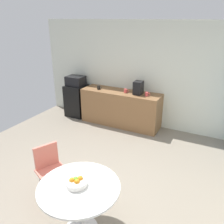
{
  "coord_description": "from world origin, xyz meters",
  "views": [
    {
      "loc": [
        1.79,
        -2.46,
        2.64
      ],
      "look_at": [
        -0.1,
        1.22,
        0.95
      ],
      "focal_mm": 37.29,
      "sensor_mm": 36.0,
      "label": 1
    }
  ],
  "objects_px": {
    "microwave": "(76,81)",
    "mug_green": "(147,94)",
    "mini_fridge": "(77,100)",
    "coffee_maker": "(138,88)",
    "mug_white": "(126,91)",
    "mug_red": "(99,88)",
    "chair_coral": "(49,165)",
    "fruit_bowl": "(76,182)",
    "round_table": "(79,196)"
  },
  "relations": [
    {
      "from": "mini_fridge",
      "to": "round_table",
      "type": "relative_size",
      "value": 0.87
    },
    {
      "from": "coffee_maker",
      "to": "mug_green",
      "type": "bearing_deg",
      "value": -11.2
    },
    {
      "from": "mug_white",
      "to": "mini_fridge",
      "type": "bearing_deg",
      "value": 178.83
    },
    {
      "from": "microwave",
      "to": "fruit_bowl",
      "type": "xyz_separation_m",
      "value": [
        2.31,
        -3.26,
        -0.24
      ]
    },
    {
      "from": "mini_fridge",
      "to": "round_table",
      "type": "xyz_separation_m",
      "value": [
        2.34,
        -3.26,
        0.14
      ]
    },
    {
      "from": "mini_fridge",
      "to": "chair_coral",
      "type": "xyz_separation_m",
      "value": [
        1.5,
        -2.86,
        0.08
      ]
    },
    {
      "from": "mini_fridge",
      "to": "mug_white",
      "type": "xyz_separation_m",
      "value": [
        1.52,
        -0.03,
        0.51
      ]
    },
    {
      "from": "microwave",
      "to": "chair_coral",
      "type": "xyz_separation_m",
      "value": [
        1.5,
        -2.86,
        -0.49
      ]
    },
    {
      "from": "mini_fridge",
      "to": "mug_white",
      "type": "height_order",
      "value": "mug_white"
    },
    {
      "from": "coffee_maker",
      "to": "microwave",
      "type": "bearing_deg",
      "value": 180.0
    },
    {
      "from": "chair_coral",
      "to": "coffee_maker",
      "type": "relative_size",
      "value": 2.59
    },
    {
      "from": "microwave",
      "to": "mug_white",
      "type": "height_order",
      "value": "microwave"
    },
    {
      "from": "mini_fridge",
      "to": "chair_coral",
      "type": "distance_m",
      "value": 3.23
    },
    {
      "from": "mug_red",
      "to": "mug_white",
      "type": "bearing_deg",
      "value": 4.44
    },
    {
      "from": "mini_fridge",
      "to": "mug_red",
      "type": "relative_size",
      "value": 6.85
    },
    {
      "from": "microwave",
      "to": "coffee_maker",
      "type": "bearing_deg",
      "value": 0.0
    },
    {
      "from": "fruit_bowl",
      "to": "mug_red",
      "type": "bearing_deg",
      "value": 115.66
    },
    {
      "from": "mini_fridge",
      "to": "mug_red",
      "type": "distance_m",
      "value": 0.94
    },
    {
      "from": "fruit_bowl",
      "to": "mug_white",
      "type": "bearing_deg",
      "value": 103.64
    },
    {
      "from": "chair_coral",
      "to": "mug_green",
      "type": "bearing_deg",
      "value": 78.44
    },
    {
      "from": "microwave",
      "to": "mug_green",
      "type": "height_order",
      "value": "microwave"
    },
    {
      "from": "mug_white",
      "to": "coffee_maker",
      "type": "distance_m",
      "value": 0.34
    },
    {
      "from": "fruit_bowl",
      "to": "mug_white",
      "type": "relative_size",
      "value": 2.08
    },
    {
      "from": "chair_coral",
      "to": "mini_fridge",
      "type": "bearing_deg",
      "value": 117.7
    },
    {
      "from": "mini_fridge",
      "to": "fruit_bowl",
      "type": "xyz_separation_m",
      "value": [
        2.31,
        -3.26,
        0.33
      ]
    },
    {
      "from": "fruit_bowl",
      "to": "mug_white",
      "type": "xyz_separation_m",
      "value": [
        -0.78,
        3.23,
        0.18
      ]
    },
    {
      "from": "round_table",
      "to": "fruit_bowl",
      "type": "bearing_deg",
      "value": -178.05
    },
    {
      "from": "microwave",
      "to": "round_table",
      "type": "xyz_separation_m",
      "value": [
        2.34,
        -3.26,
        -0.43
      ]
    },
    {
      "from": "chair_coral",
      "to": "mug_green",
      "type": "distance_m",
      "value": 2.9
    },
    {
      "from": "microwave",
      "to": "mug_green",
      "type": "bearing_deg",
      "value": -1.3
    },
    {
      "from": "mug_red",
      "to": "round_table",
      "type": "bearing_deg",
      "value": -63.84
    },
    {
      "from": "mug_green",
      "to": "mug_red",
      "type": "height_order",
      "value": "same"
    },
    {
      "from": "mug_white",
      "to": "mug_red",
      "type": "distance_m",
      "value": 0.74
    },
    {
      "from": "mini_fridge",
      "to": "coffee_maker",
      "type": "relative_size",
      "value": 2.76
    },
    {
      "from": "mini_fridge",
      "to": "microwave",
      "type": "relative_size",
      "value": 1.84
    },
    {
      "from": "mini_fridge",
      "to": "fruit_bowl",
      "type": "relative_size",
      "value": 3.3
    },
    {
      "from": "round_table",
      "to": "chair_coral",
      "type": "bearing_deg",
      "value": 154.72
    },
    {
      "from": "mug_red",
      "to": "chair_coral",
      "type": "bearing_deg",
      "value": -75.5
    },
    {
      "from": "mug_white",
      "to": "chair_coral",
      "type": "bearing_deg",
      "value": -90.45
    },
    {
      "from": "mug_green",
      "to": "mini_fridge",
      "type": "bearing_deg",
      "value": 178.7
    },
    {
      "from": "microwave",
      "to": "coffee_maker",
      "type": "relative_size",
      "value": 1.5
    },
    {
      "from": "microwave",
      "to": "mug_white",
      "type": "relative_size",
      "value": 3.72
    },
    {
      "from": "chair_coral",
      "to": "microwave",
      "type": "bearing_deg",
      "value": 117.7
    },
    {
      "from": "mug_white",
      "to": "mug_red",
      "type": "relative_size",
      "value": 1.0
    },
    {
      "from": "round_table",
      "to": "mug_green",
      "type": "distance_m",
      "value": 3.24
    },
    {
      "from": "mug_white",
      "to": "mug_green",
      "type": "height_order",
      "value": "same"
    },
    {
      "from": "round_table",
      "to": "coffee_maker",
      "type": "bearing_deg",
      "value": 98.74
    },
    {
      "from": "chair_coral",
      "to": "coffee_maker",
      "type": "bearing_deg",
      "value": 83.26
    },
    {
      "from": "coffee_maker",
      "to": "round_table",
      "type": "bearing_deg",
      "value": -81.26
    },
    {
      "from": "mug_white",
      "to": "coffee_maker",
      "type": "bearing_deg",
      "value": 5.65
    }
  ]
}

